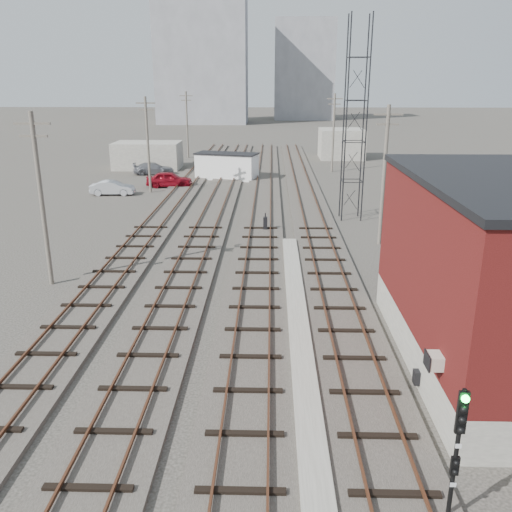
{
  "coord_description": "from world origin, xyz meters",
  "views": [
    {
      "loc": [
        -0.77,
        -6.89,
        10.42
      ],
      "look_at": [
        -1.47,
        18.37,
        2.2
      ],
      "focal_mm": 38.0,
      "sensor_mm": 36.0,
      "label": 1
    }
  ],
  "objects_px": {
    "switch_stand": "(265,224)",
    "car_red": "(169,179)",
    "car_silver": "(113,188)",
    "car_grey": "(153,169)",
    "site_trailer": "(227,166)",
    "signal_mast": "(457,448)"
  },
  "relations": [
    {
      "from": "switch_stand",
      "to": "car_grey",
      "type": "height_order",
      "value": "switch_stand"
    },
    {
      "from": "car_grey",
      "to": "switch_stand",
      "type": "bearing_deg",
      "value": -162.73
    },
    {
      "from": "site_trailer",
      "to": "car_silver",
      "type": "distance_m",
      "value": 13.72
    },
    {
      "from": "site_trailer",
      "to": "signal_mast",
      "type": "bearing_deg",
      "value": -63.54
    },
    {
      "from": "site_trailer",
      "to": "car_red",
      "type": "height_order",
      "value": "site_trailer"
    },
    {
      "from": "switch_stand",
      "to": "site_trailer",
      "type": "relative_size",
      "value": 0.18
    },
    {
      "from": "car_silver",
      "to": "car_grey",
      "type": "xyz_separation_m",
      "value": [
        1.43,
        11.91,
        -0.01
      ]
    },
    {
      "from": "switch_stand",
      "to": "car_silver",
      "type": "distance_m",
      "value": 19.49
    },
    {
      "from": "site_trailer",
      "to": "car_grey",
      "type": "xyz_separation_m",
      "value": [
        -8.76,
        2.75,
        -0.76
      ]
    },
    {
      "from": "car_red",
      "to": "car_grey",
      "type": "distance_m",
      "value": 8.39
    },
    {
      "from": "car_red",
      "to": "car_grey",
      "type": "height_order",
      "value": "car_red"
    },
    {
      "from": "switch_stand",
      "to": "site_trailer",
      "type": "distance_m",
      "value": 22.44
    },
    {
      "from": "signal_mast",
      "to": "car_silver",
      "type": "xyz_separation_m",
      "value": [
        -19.54,
        39.64,
        -1.45
      ]
    },
    {
      "from": "car_grey",
      "to": "car_silver",
      "type": "bearing_deg",
      "value": 162.22
    },
    {
      "from": "car_red",
      "to": "car_silver",
      "type": "height_order",
      "value": "car_red"
    },
    {
      "from": "site_trailer",
      "to": "car_red",
      "type": "bearing_deg",
      "value": -122.26
    },
    {
      "from": "signal_mast",
      "to": "site_trailer",
      "type": "height_order",
      "value": "signal_mast"
    },
    {
      "from": "signal_mast",
      "to": "switch_stand",
      "type": "height_order",
      "value": "signal_mast"
    },
    {
      "from": "switch_stand",
      "to": "car_red",
      "type": "relative_size",
      "value": 0.28
    },
    {
      "from": "car_silver",
      "to": "site_trailer",
      "type": "bearing_deg",
      "value": -50.67
    },
    {
      "from": "site_trailer",
      "to": "car_silver",
      "type": "relative_size",
      "value": 1.77
    },
    {
      "from": "car_red",
      "to": "car_silver",
      "type": "distance_m",
      "value": 6.27
    }
  ]
}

